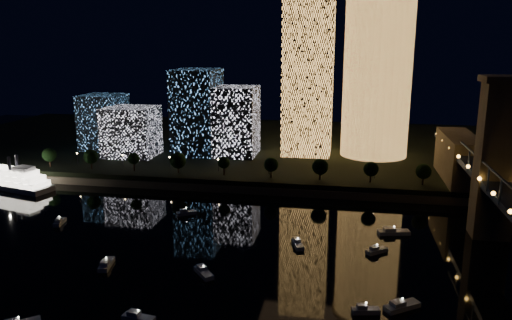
{
  "coord_description": "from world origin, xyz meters",
  "views": [
    {
      "loc": [
        19.57,
        -108.21,
        59.89
      ],
      "look_at": [
        -10.3,
        55.0,
        20.17
      ],
      "focal_mm": 35.0,
      "sensor_mm": 36.0,
      "label": 1
    }
  ],
  "objects": [
    {
      "name": "tower_cylindrical",
      "position": [
        33.23,
        138.71,
        43.2
      ],
      "size": [
        34.0,
        34.0,
        76.16
      ],
      "color": "#F6A94E",
      "rests_on": "far_bank"
    },
    {
      "name": "street_lamps",
      "position": [
        -34.0,
        94.0,
        9.02
      ],
      "size": [
        132.7,
        0.7,
        5.65
      ],
      "color": "black",
      "rests_on": "far_bank"
    },
    {
      "name": "riverboat",
      "position": [
        -122.04,
        71.41,
        3.72
      ],
      "size": [
        49.07,
        21.08,
        14.52
      ],
      "color": "silver",
      "rests_on": "ground"
    },
    {
      "name": "far_bank",
      "position": [
        0.0,
        160.0,
        2.5
      ],
      "size": [
        420.0,
        160.0,
        5.0
      ],
      "primitive_type": "cube",
      "color": "black",
      "rests_on": "ground"
    },
    {
      "name": "midrise_blocks",
      "position": [
        -62.89,
        126.43,
        21.73
      ],
      "size": [
        91.13,
        36.7,
        41.51
      ],
      "color": "white",
      "rests_on": "far_bank"
    },
    {
      "name": "tower_rectangular",
      "position": [
        0.56,
        137.0,
        42.46
      ],
      "size": [
        23.55,
        23.55,
        74.93
      ],
      "primitive_type": "cube",
      "color": "#F6A94E",
      "rests_on": "far_bank"
    },
    {
      "name": "esplanade_trees",
      "position": [
        -29.84,
        88.0,
        10.47
      ],
      "size": [
        166.14,
        6.95,
        8.97
      ],
      "color": "black",
      "rests_on": "far_bank"
    },
    {
      "name": "ground",
      "position": [
        0.0,
        0.0,
        0.0
      ],
      "size": [
        520.0,
        520.0,
        0.0
      ],
      "primitive_type": "plane",
      "color": "black",
      "rests_on": "ground"
    },
    {
      "name": "seawall",
      "position": [
        0.0,
        82.0,
        1.5
      ],
      "size": [
        420.0,
        6.0,
        3.0
      ],
      "primitive_type": "cube",
      "color": "#6B5E4C",
      "rests_on": "ground"
    },
    {
      "name": "motorboats",
      "position": [
        -5.91,
        10.07,
        0.81
      ],
      "size": [
        116.51,
        84.99,
        2.78
      ],
      "color": "silver",
      "rests_on": "ground"
    }
  ]
}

